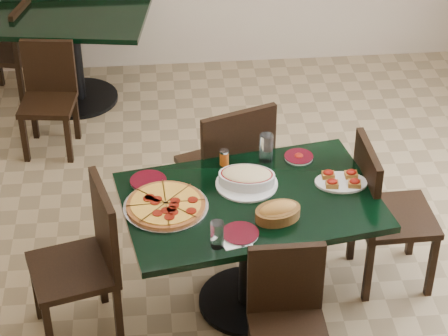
{
  "coord_description": "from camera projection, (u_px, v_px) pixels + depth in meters",
  "views": [
    {
      "loc": [
        -0.45,
        -3.95,
        3.51
      ],
      "look_at": [
        -0.08,
        0.0,
        0.78
      ],
      "focal_mm": 70.0,
      "sensor_mm": 36.0,
      "label": 1
    }
  ],
  "objects": [
    {
      "name": "floor",
      "position": [
        238.0,
        274.0,
        5.27
      ],
      "size": [
        5.5,
        5.5,
        0.0
      ],
      "primitive_type": "plane",
      "color": "olive",
      "rests_on": "ground"
    },
    {
      "name": "main_table",
      "position": [
        250.0,
        226.0,
        4.74
      ],
      "size": [
        1.47,
        1.08,
        0.75
      ],
      "rotation": [
        0.0,
        0.0,
        0.17
      ],
      "color": "black",
      "rests_on": "floor"
    },
    {
      "name": "back_table",
      "position": [
        72.0,
        40.0,
        6.7
      ],
      "size": [
        1.28,
        1.02,
        0.75
      ],
      "rotation": [
        0.0,
        0.0,
        -0.16
      ],
      "color": "black",
      "rests_on": "floor"
    },
    {
      "name": "chair_far",
      "position": [
        230.0,
        165.0,
        5.23
      ],
      "size": [
        0.59,
        0.59,
        0.99
      ],
      "rotation": [
        0.0,
        0.0,
        3.49
      ],
      "color": "black",
      "rests_on": "floor"
    },
    {
      "name": "chair_near",
      "position": [
        287.0,
        315.0,
        4.33
      ],
      "size": [
        0.38,
        0.38,
        0.82
      ],
      "rotation": [
        0.0,
        0.0,
        0.0
      ],
      "color": "black",
      "rests_on": "floor"
    },
    {
      "name": "chair_right",
      "position": [
        382.0,
        207.0,
        4.95
      ],
      "size": [
        0.45,
        0.45,
        0.93
      ],
      "rotation": [
        0.0,
        0.0,
        1.6
      ],
      "color": "black",
      "rests_on": "floor"
    },
    {
      "name": "chair_left",
      "position": [
        87.0,
        256.0,
        4.6
      ],
      "size": [
        0.53,
        0.53,
        0.93
      ],
      "rotation": [
        0.0,
        0.0,
        -1.31
      ],
      "color": "black",
      "rests_on": "floor"
    },
    {
      "name": "back_chair_near",
      "position": [
        49.0,
        92.0,
        6.21
      ],
      "size": [
        0.42,
        0.42,
        0.8
      ],
      "rotation": [
        0.0,
        0.0,
        -0.13
      ],
      "color": "black",
      "rests_on": "floor"
    },
    {
      "name": "back_chair_left",
      "position": [
        14.0,
        48.0,
        6.79
      ],
      "size": [
        0.46,
        0.46,
        0.79
      ],
      "rotation": [
        0.0,
        0.0,
        -1.84
      ],
      "color": "black",
      "rests_on": "floor"
    },
    {
      "name": "pepperoni_pizza",
      "position": [
        166.0,
        205.0,
        4.56
      ],
      "size": [
        0.45,
        0.45,
        0.04
      ],
      "rotation": [
        0.0,
        0.0,
        0.05
      ],
      "color": "silver",
      "rests_on": "main_table"
    },
    {
      "name": "lasagna_casserole",
      "position": [
        247.0,
        178.0,
        4.72
      ],
      "size": [
        0.34,
        0.34,
        0.09
      ],
      "rotation": [
        0.0,
        0.0,
        -0.18
      ],
      "color": "silver",
      "rests_on": "main_table"
    },
    {
      "name": "bread_basket",
      "position": [
        278.0,
        212.0,
        4.47
      ],
      "size": [
        0.28,
        0.23,
        0.1
      ],
      "rotation": [
        0.0,
        0.0,
        0.29
      ],
      "color": "brown",
      "rests_on": "main_table"
    },
    {
      "name": "bruschetta_platter",
      "position": [
        341.0,
        180.0,
        4.74
      ],
      "size": [
        0.31,
        0.23,
        0.05
      ],
      "rotation": [
        0.0,
        0.0,
        -0.1
      ],
      "color": "silver",
      "rests_on": "main_table"
    },
    {
      "name": "side_plate_near",
      "position": [
        240.0,
        234.0,
        4.38
      ],
      "size": [
        0.19,
        0.19,
        0.02
      ],
      "rotation": [
        0.0,
        0.0,
        0.13
      ],
      "color": "silver",
      "rests_on": "main_table"
    },
    {
      "name": "side_plate_far_r",
      "position": [
        299.0,
        157.0,
        4.95
      ],
      "size": [
        0.16,
        0.16,
        0.03
      ],
      "rotation": [
        0.0,
        0.0,
        0.2
      ],
      "color": "silver",
      "rests_on": "main_table"
    },
    {
      "name": "side_plate_far_l",
      "position": [
        148.0,
        181.0,
        4.76
      ],
      "size": [
        0.2,
        0.2,
        0.02
      ],
      "rotation": [
        0.0,
        0.0,
        -0.03
      ],
      "color": "silver",
      "rests_on": "main_table"
    },
    {
      "name": "napkin_setting",
      "position": [
        235.0,
        239.0,
        4.35
      ],
      "size": [
        0.17,
        0.17,
        0.01
      ],
      "rotation": [
        0.0,
        0.0,
        0.23
      ],
      "color": "white",
      "rests_on": "main_table"
    },
    {
      "name": "water_glass_a",
      "position": [
        266.0,
        148.0,
        4.89
      ],
      "size": [
        0.08,
        0.08,
        0.17
      ],
      "primitive_type": "cylinder",
      "color": "white",
      "rests_on": "main_table"
    },
    {
      "name": "water_glass_b",
      "position": [
        217.0,
        234.0,
        4.27
      ],
      "size": [
        0.07,
        0.07,
        0.14
      ],
      "primitive_type": "cylinder",
      "color": "white",
      "rests_on": "main_table"
    },
    {
      "name": "pepper_shaker",
      "position": [
        224.0,
        157.0,
        4.88
      ],
      "size": [
        0.05,
        0.05,
        0.09
      ],
      "color": "#C25314",
      "rests_on": "main_table"
    }
  ]
}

